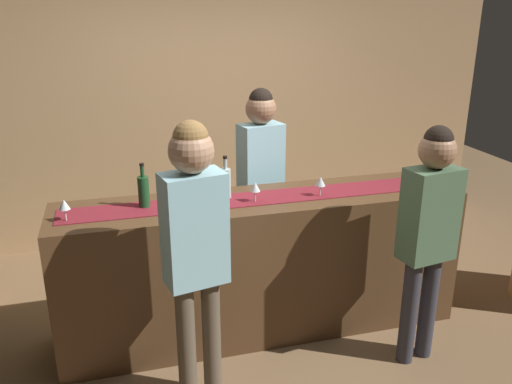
{
  "coord_description": "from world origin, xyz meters",
  "views": [
    {
      "loc": [
        -0.96,
        -3.29,
        2.28
      ],
      "look_at": [
        -0.05,
        0.0,
        1.08
      ],
      "focal_mm": 36.87,
      "sensor_mm": 36.0,
      "label": 1
    }
  ],
  "objects": [
    {
      "name": "wine_glass_near_customer",
      "position": [
        0.4,
        -0.07,
        1.14
      ],
      "size": [
        0.07,
        0.07,
        0.14
      ],
      "color": "silver",
      "rests_on": "bar_counter"
    },
    {
      "name": "bar_counter",
      "position": [
        0.0,
        0.0,
        0.52
      ],
      "size": [
        2.87,
        0.6,
        1.03
      ],
      "primitive_type": "cube",
      "color": "#543821",
      "rests_on": "ground"
    },
    {
      "name": "wine_glass_mid_counter",
      "position": [
        -1.29,
        -0.08,
        1.14
      ],
      "size": [
        0.07,
        0.07,
        0.14
      ],
      "color": "silver",
      "rests_on": "bar_counter"
    },
    {
      "name": "counter_runner_cloth",
      "position": [
        0.0,
        0.0,
        1.04
      ],
      "size": [
        2.72,
        0.28,
        0.01
      ],
      "primitive_type": "cube",
      "color": "maroon",
      "rests_on": "bar_counter"
    },
    {
      "name": "customer_sipping",
      "position": [
        0.91,
        -0.64,
        1.0
      ],
      "size": [
        0.37,
        0.25,
        1.63
      ],
      "rotation": [
        0.0,
        0.0,
        0.15
      ],
      "color": "#33333D",
      "rests_on": "ground"
    },
    {
      "name": "wine_glass_far_end",
      "position": [
        -0.07,
        -0.06,
        1.14
      ],
      "size": [
        0.07,
        0.07,
        0.14
      ],
      "color": "silver",
      "rests_on": "bar_counter"
    },
    {
      "name": "wine_bottle_green",
      "position": [
        -0.8,
        0.04,
        1.15
      ],
      "size": [
        0.07,
        0.07,
        0.3
      ],
      "color": "#194723",
      "rests_on": "bar_counter"
    },
    {
      "name": "bartender",
      "position": [
        0.15,
        0.58,
        1.06
      ],
      "size": [
        0.38,
        0.27,
        1.71
      ],
      "rotation": [
        0.0,
        0.0,
        3.37
      ],
      "color": "#26262B",
      "rests_on": "ground"
    },
    {
      "name": "back_wall",
      "position": [
        0.0,
        1.9,
        1.45
      ],
      "size": [
        6.0,
        0.12,
        2.9
      ],
      "primitive_type": "cube",
      "color": "tan",
      "rests_on": "ground"
    },
    {
      "name": "ground_plane",
      "position": [
        0.0,
        0.0,
        0.0
      ],
      "size": [
        10.0,
        10.0,
        0.0
      ],
      "primitive_type": "plane",
      "color": "brown"
    },
    {
      "name": "wine_bottle_clear",
      "position": [
        -0.25,
        0.07,
        1.15
      ],
      "size": [
        0.07,
        0.07,
        0.3
      ],
      "color": "#B2C6C1",
      "rests_on": "bar_counter"
    },
    {
      "name": "customer_browsing",
      "position": [
        -0.58,
        -0.65,
        1.08
      ],
      "size": [
        0.37,
        0.27,
        1.74
      ],
      "rotation": [
        0.0,
        0.0,
        0.21
      ],
      "color": "brown",
      "rests_on": "ground"
    }
  ]
}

